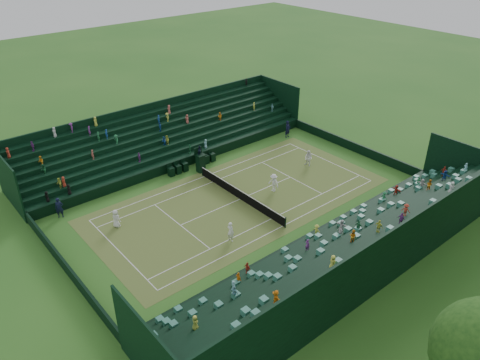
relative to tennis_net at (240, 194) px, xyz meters
The scene contains 17 objects.
ground 0.53m from the tennis_net, ahead, with size 160.00×160.00×0.00m, color #2B641F.
court_surface 0.52m from the tennis_net, ahead, with size 12.97×26.77×0.01m, color #417C29.
perimeter_wall_north 15.89m from the tennis_net, 90.00° to the left, with size 17.17×0.20×1.00m, color black.
perimeter_wall_south 15.89m from the tennis_net, 90.00° to the right, with size 17.17×0.20×1.00m, color black.
perimeter_wall_east 8.49m from the tennis_net, ahead, with size 0.20×31.77×1.00m, color black.
perimeter_wall_west 8.49m from the tennis_net, behind, with size 0.20×31.77×1.00m, color black.
north_grandstand 12.70m from the tennis_net, ahead, with size 6.60×32.00×4.90m.
south_grandstand 12.70m from the tennis_net, behind, with size 6.60×32.00×4.90m.
tennis_net is the anchor object (origin of this frame).
umpire_chair 6.61m from the tennis_net, behind, with size 0.90×0.90×2.83m.
courtside_chairs 7.73m from the tennis_net, behind, with size 0.59×5.55×1.27m.
player_near_west 10.96m from the tennis_net, 106.86° to the right, with size 0.78×0.51×1.61m, color white.
player_near_east 6.22m from the tennis_net, 46.60° to the right, with size 0.63×0.41×1.73m, color white.
player_far_west 9.55m from the tennis_net, 93.52° to the left, with size 0.83×0.64×1.70m, color white.
player_far_east 3.45m from the tennis_net, 75.69° to the left, with size 1.14×0.66×1.76m, color white.
line_judge_north 14.75m from the tennis_net, 118.43° to the left, with size 0.73×0.48×2.01m, color black.
line_judge_south 15.44m from the tennis_net, 119.18° to the right, with size 0.67×0.44×1.83m, color black.
Camera 1 is at (27.54, -22.94, 22.15)m, focal length 35.00 mm.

